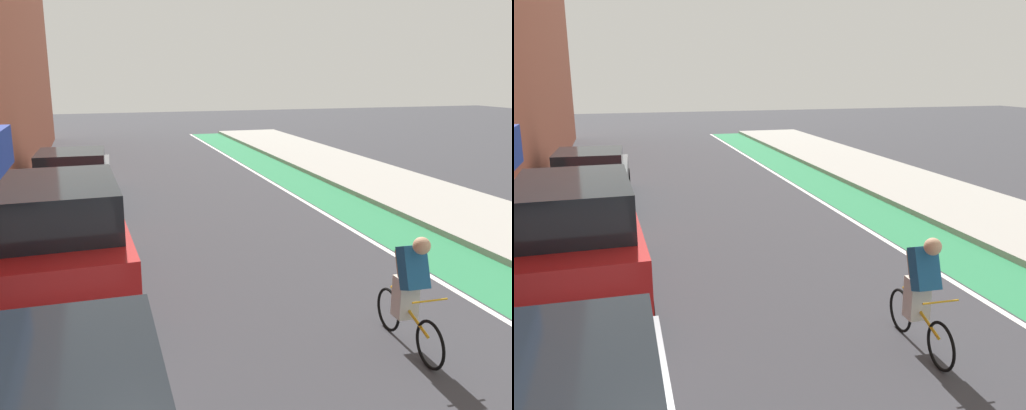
{
  "view_description": "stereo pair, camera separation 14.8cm",
  "coord_description": "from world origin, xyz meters",
  "views": [
    {
      "loc": [
        -2.9,
        1.58,
        3.56
      ],
      "look_at": [
        -0.22,
        10.27,
        1.31
      ],
      "focal_mm": 37.61,
      "sensor_mm": 36.0,
      "label": 1
    },
    {
      "loc": [
        -2.76,
        1.54,
        3.56
      ],
      "look_at": [
        -0.22,
        10.27,
        1.31
      ],
      "focal_mm": 37.61,
      "sensor_mm": 36.0,
      "label": 2
    }
  ],
  "objects": [
    {
      "name": "bike_lane_paint",
      "position": [
        3.67,
        15.55,
        0.0
      ],
      "size": [
        1.6,
        35.1,
        0.0
      ],
      "primitive_type": "cube",
      "color": "#2D8451",
      "rests_on": "ground"
    },
    {
      "name": "lane_divider_stripe",
      "position": [
        2.77,
        15.55,
        0.0
      ],
      "size": [
        0.12,
        35.1,
        0.0
      ],
      "primitive_type": "cube",
      "color": "white",
      "rests_on": "ground"
    },
    {
      "name": "cyclist_mid",
      "position": [
        0.93,
        7.2,
        0.84
      ],
      "size": [
        0.48,
        1.67,
        1.59
      ],
      "color": "black",
      "rests_on": "ground"
    },
    {
      "name": "parked_suv_red",
      "position": [
        -3.42,
        10.14,
        1.02
      ],
      "size": [
        2.06,
        4.49,
        1.98
      ],
      "color": "red",
      "rests_on": "ground"
    },
    {
      "name": "ground_plane",
      "position": [
        0.0,
        13.55,
        0.0
      ],
      "size": [
        77.22,
        77.22,
        0.0
      ],
      "primitive_type": "plane",
      "color": "#38383D"
    },
    {
      "name": "parked_sedan_gray",
      "position": [
        -3.43,
        16.73,
        0.79
      ],
      "size": [
        2.15,
        4.8,
        1.53
      ],
      "color": "#595B60",
      "rests_on": "ground"
    },
    {
      "name": "sidewalk_right",
      "position": [
        6.22,
        15.55,
        0.07
      ],
      "size": [
        3.5,
        35.1,
        0.14
      ],
      "primitive_type": "cube",
      "color": "#A8A59E",
      "rests_on": "ground"
    }
  ]
}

